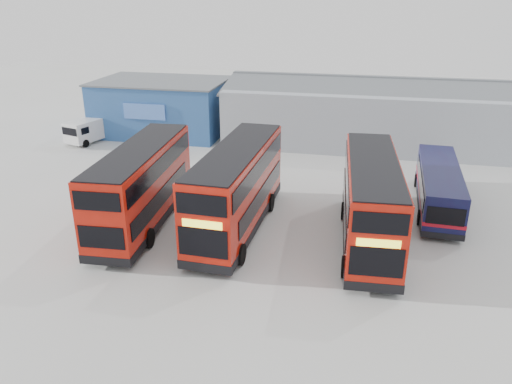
% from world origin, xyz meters
% --- Properties ---
extents(ground_plane, '(120.00, 120.00, 0.00)m').
position_xyz_m(ground_plane, '(0.00, 0.00, 0.00)').
color(ground_plane, '#AAAAA5').
rests_on(ground_plane, ground).
extents(office_block, '(12.30, 8.32, 5.12)m').
position_xyz_m(office_block, '(-14.00, 17.99, 2.58)').
color(office_block, '#224988').
rests_on(office_block, ground).
extents(maintenance_shed, '(30.50, 12.00, 5.89)m').
position_xyz_m(maintenance_shed, '(8.00, 20.00, 2.60)').
color(maintenance_shed, '#9AA0A8').
rests_on(maintenance_shed, ground).
extents(double_decker_left, '(3.47, 11.48, 4.79)m').
position_xyz_m(double_decker_left, '(-7.22, -1.76, 2.38)').
color(double_decker_left, red).
rests_on(double_decker_left, ground).
extents(double_decker_centre, '(3.28, 11.76, 4.93)m').
position_xyz_m(double_decker_centre, '(-1.59, -1.16, 2.45)').
color(double_decker_centre, red).
rests_on(double_decker_centre, ground).
extents(double_decker_right, '(3.40, 11.44, 4.78)m').
position_xyz_m(double_decker_right, '(5.98, -1.33, 2.38)').
color(double_decker_right, red).
rests_on(double_decker_right, ground).
extents(single_decker_blue, '(2.85, 10.34, 2.78)m').
position_xyz_m(single_decker_blue, '(10.29, 4.39, 1.38)').
color(single_decker_blue, '#0D133A').
rests_on(single_decker_blue, ground).
extents(panel_van, '(3.25, 5.24, 2.15)m').
position_xyz_m(panel_van, '(-19.38, 13.59, 1.20)').
color(panel_van, silver).
rests_on(panel_van, ground).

